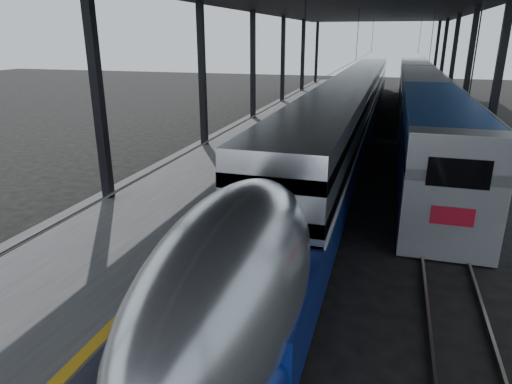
% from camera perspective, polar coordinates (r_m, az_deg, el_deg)
% --- Properties ---
extents(ground, '(160.00, 160.00, 0.00)m').
position_cam_1_polar(ground, '(13.15, -8.17, -14.16)').
color(ground, black).
rests_on(ground, ground).
extents(platform, '(6.00, 80.00, 1.00)m').
position_cam_1_polar(platform, '(31.78, 0.98, 6.83)').
color(platform, '#4C4C4F').
rests_on(platform, ground).
extents(yellow_strip, '(0.30, 80.00, 0.01)m').
position_cam_1_polar(yellow_strip, '(31.05, 6.01, 7.40)').
color(yellow_strip, gold).
rests_on(yellow_strip, platform).
extents(rails, '(6.52, 80.00, 0.16)m').
position_cam_1_polar(rails, '(30.75, 15.53, 4.93)').
color(rails, slate).
rests_on(rails, ground).
extents(canopy, '(18.00, 75.00, 9.47)m').
position_cam_1_polar(canopy, '(30.15, 11.82, 22.29)').
color(canopy, black).
rests_on(canopy, ground).
extents(tgv_train, '(3.05, 65.20, 4.37)m').
position_cam_1_polar(tgv_train, '(35.77, 12.04, 10.29)').
color(tgv_train, silver).
rests_on(tgv_train, ground).
extents(second_train, '(3.13, 56.05, 4.31)m').
position_cam_1_polar(second_train, '(42.37, 19.75, 11.09)').
color(second_train, '#164392').
rests_on(second_train, ground).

